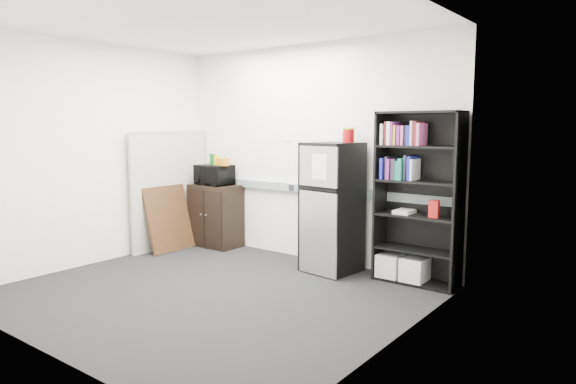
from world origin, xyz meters
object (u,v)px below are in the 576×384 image
object	(u,v)px
bookshelf	(416,194)
cabinet	(216,215)
cubicle_partition	(170,190)
refrigerator	(332,208)
microwave	(214,175)

from	to	relation	value
bookshelf	cabinet	size ratio (longest dim) A/B	2.12
cubicle_partition	refrigerator	bearing A→B (deg)	7.96
cubicle_partition	cabinet	xyz separation A→B (m)	(0.46, 0.42, -0.37)
microwave	refrigerator	size ratio (longest dim) A/B	0.34
microwave	refrigerator	xyz separation A→B (m)	(1.98, -0.06, -0.26)
cabinet	microwave	size ratio (longest dim) A/B	1.73
bookshelf	cabinet	world-z (taller)	bookshelf
cubicle_partition	microwave	bearing A→B (deg)	41.50
cubicle_partition	refrigerator	distance (m)	2.46
bookshelf	cubicle_partition	xyz separation A→B (m)	(-3.41, -0.49, -0.16)
bookshelf	refrigerator	size ratio (longest dim) A/B	1.23
bookshelf	cubicle_partition	world-z (taller)	bookshelf
cabinet	refrigerator	bearing A→B (deg)	-2.32
cabinet	bookshelf	bearing A→B (deg)	1.27
bookshelf	cabinet	bearing A→B (deg)	-178.73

